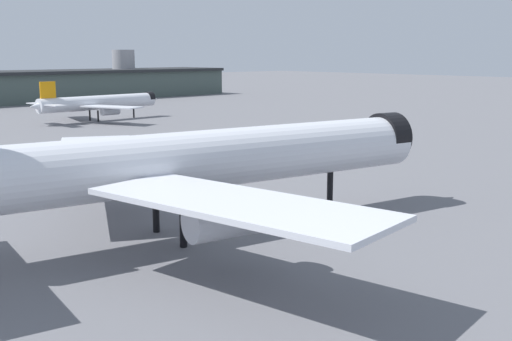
% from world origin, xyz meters
% --- Properties ---
extents(ground, '(900.00, 900.00, 0.00)m').
position_xyz_m(ground, '(0.00, 0.00, 0.00)').
color(ground, slate).
extents(airliner_near_gate, '(63.72, 57.59, 17.37)m').
position_xyz_m(airliner_near_gate, '(-3.88, 0.55, 7.65)').
color(airliner_near_gate, silver).
rests_on(airliner_near_gate, ground).
extents(airliner_far_taxiway, '(41.12, 37.40, 11.33)m').
position_xyz_m(airliner_far_taxiway, '(44.45, 109.24, 4.99)').
color(airliner_far_taxiway, silver).
rests_on(airliner_far_taxiway, ground).
extents(baggage_tug_wing, '(3.27, 3.52, 1.85)m').
position_xyz_m(baggage_tug_wing, '(19.86, 31.22, 0.97)').
color(baggage_tug_wing, black).
rests_on(baggage_tug_wing, ground).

